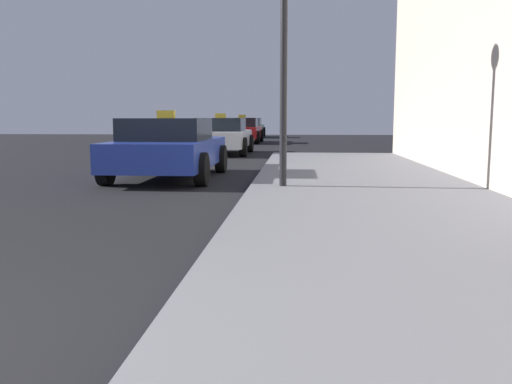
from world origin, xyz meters
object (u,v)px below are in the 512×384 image
object	(u,v)px
car_white	(221,136)
car_green	(249,127)
car_blue	(168,148)
car_red	(242,130)
street_lamp	(284,21)

from	to	relation	value
car_white	car_green	distance (m)	17.08
car_green	car_blue	bearing A→B (deg)	-88.80
car_green	car_red	bearing A→B (deg)	-87.14
car_white	car_blue	bearing A→B (deg)	-90.19
car_red	car_green	xyz separation A→B (m)	(-0.40, 8.07, -0.00)
car_green	street_lamp	bearing A→B (deg)	-83.72
car_red	street_lamp	bearing A→B (deg)	-82.29
street_lamp	car_white	world-z (taller)	street_lamp
street_lamp	car_red	xyz separation A→B (m)	(-2.60, 19.22, -2.19)
car_white	car_red	distance (m)	9.00
street_lamp	car_green	size ratio (longest dim) A/B	0.87
street_lamp	car_green	distance (m)	27.54
car_white	car_red	xyz separation A→B (m)	(-0.15, 9.00, 0.00)
street_lamp	car_red	bearing A→B (deg)	97.71
car_white	car_green	bearing A→B (deg)	91.85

